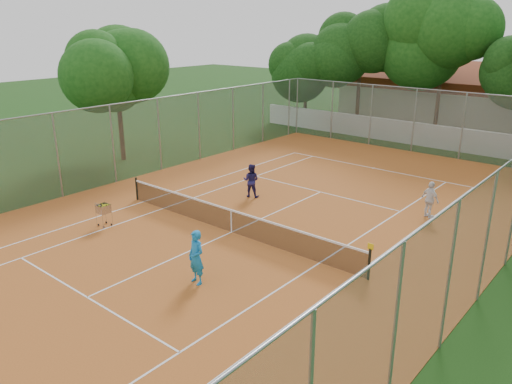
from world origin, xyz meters
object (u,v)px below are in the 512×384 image
Objects in this scene: player_near at (196,257)px; player_far_right at (430,200)px; clubhouse at (451,95)px; tennis_net at (231,221)px; ball_hopper at (104,214)px; player_far_left at (251,180)px.

player_near reaches higher than player_far_right.
clubhouse is 9.31× the size of player_near.
clubhouse is at bearing 105.16° from player_near.
player_far_right is at bearing 50.91° from tennis_net.
ball_hopper is (-2.37, -31.81, -1.68)m from clubhouse.
ball_hopper is at bearing 47.71° from player_far_left.
clubhouse reaches higher than player_near.
clubhouse reaches higher than player_far_left.
clubhouse is 10.43× the size of player_far_right.
tennis_net is at bearing 75.25° from player_far_right.
player_far_left is at bearing 44.80° from player_far_right.
player_far_left reaches higher than ball_hopper.
player_far_right is 13.46m from ball_hopper.
clubhouse is 25.30m from player_far_left.
tennis_net is 7.47× the size of player_far_left.
player_near is at bearing 94.97° from player_far_left.
player_near is 10.75m from player_far_right.
player_far_left reaches higher than player_far_right.
player_far_right is at bearing -71.99° from clubhouse.
tennis_net is at bearing 125.58° from player_near.
player_near is at bearing -62.82° from tennis_net.
ball_hopper is (-2.20, -6.56, -0.29)m from player_far_left.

